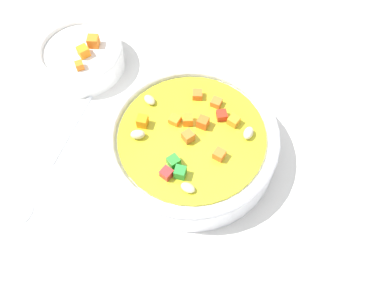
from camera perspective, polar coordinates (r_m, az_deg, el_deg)
ground_plane at (r=54.54cm, az=0.00°, el=-1.83°), size 140.00×140.00×2.00cm
soup_bowl_main at (r=51.25cm, az=-0.00°, el=0.17°), size 20.97×20.97×5.90cm
spoon at (r=55.56cm, az=-18.58°, el=-2.27°), size 20.13×10.07×0.90cm
side_bowl_small at (r=62.49cm, az=-14.97°, el=11.36°), size 12.06×12.06×4.62cm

